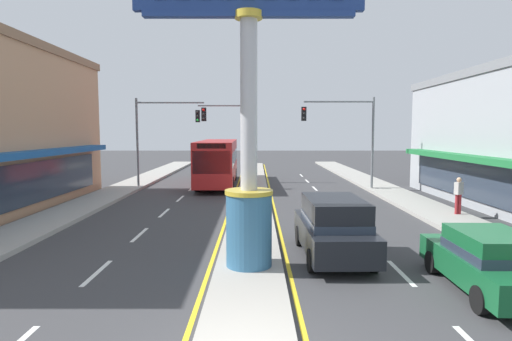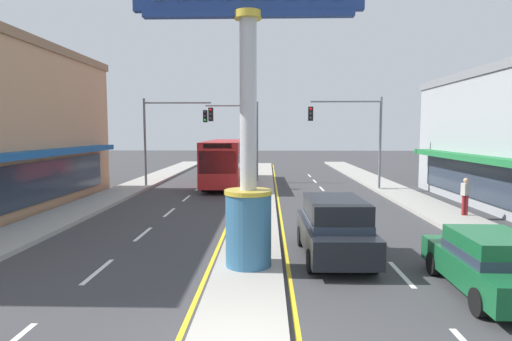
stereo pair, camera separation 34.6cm
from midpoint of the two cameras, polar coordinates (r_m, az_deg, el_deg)
The scene contains 12 objects.
median_strip at distance 25.16m, azimuth 0.72°, elevation -3.61°, with size 1.93×52.00×0.14m, color #A39E93.
sidewalk_left at distance 24.92m, azimuth -20.02°, elevation -3.98°, with size 2.42×60.00×0.18m, color #9E9B93.
sidewalk_right at distance 24.66m, azimuth 21.55°, elevation -4.12°, with size 2.42×60.00×0.18m, color #9E9B93.
lane_markings at distance 23.84m, azimuth 0.67°, elevation -4.27°, with size 8.67×52.00×0.01m.
district_sign at distance 11.89m, azimuth -0.21°, elevation 5.78°, with size 6.23×1.36×8.44m.
traffic_light_left_side at distance 30.04m, azimuth -11.11°, elevation 5.73°, with size 4.86×0.46×6.20m.
traffic_light_right_side at distance 28.96m, azimuth 13.26°, elevation 5.71°, with size 4.86×0.46×6.20m.
traffic_light_median_far at distance 32.83m, azimuth -2.16°, elevation 5.69°, with size 4.20×0.46×6.20m.
suv_near_right_lane at distance 13.59m, azimuth 11.15°, elevation -7.48°, with size 2.05×4.64×1.90m.
sedan_far_right_lane at distance 12.05m, azimuth 29.47°, elevation -10.70°, with size 1.90×4.33×1.53m.
bus_near_left_lane at distance 31.57m, azimuth -3.85°, elevation 1.47°, with size 2.74×11.25×3.26m.
pedestrian_near_kerb at distance 21.46m, azimuth 26.58°, elevation -2.84°, with size 0.46×0.40×1.69m.
Camera 2 is at (0.55, -6.85, 3.96)m, focal length 29.96 mm.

